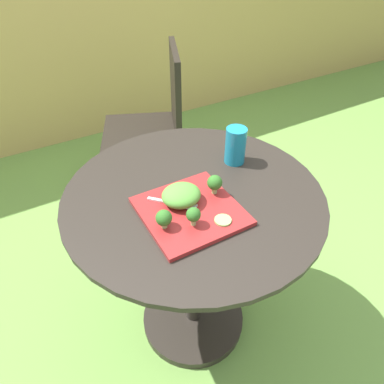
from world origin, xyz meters
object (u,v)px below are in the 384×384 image
fork (177,204)px  salad_plate (190,211)px  drinking_glass (235,147)px  patio_chair (157,118)px

fork → salad_plate: bearing=-57.8°
salad_plate → fork: (-0.02, 0.04, 0.01)m
drinking_glass → patio_chair: bearing=85.1°
patio_chair → salad_plate: (-0.34, -0.98, 0.22)m
drinking_glass → fork: bearing=-157.7°
fork → drinking_glass: bearing=22.3°
salad_plate → drinking_glass: size_ratio=2.14×
salad_plate → patio_chair: bearing=71.0°
patio_chair → salad_plate: patio_chair is taller
salad_plate → drinking_glass: 0.31m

